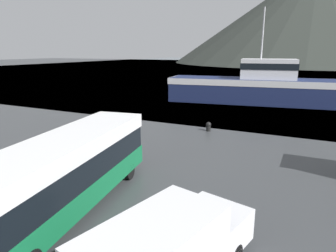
# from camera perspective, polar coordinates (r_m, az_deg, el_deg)

# --- Properties ---
(water_surface) EXTENTS (240.00, 240.00, 0.00)m
(water_surface) POSITION_cam_1_polar(r_m,az_deg,el_deg) (145.12, 23.38, 10.45)
(water_surface) COLOR slate
(water_surface) RESTS_ON ground
(hill_backdrop) EXTENTS (149.60, 149.60, 51.28)m
(hill_backdrop) POSITION_cam_1_polar(r_m,az_deg,el_deg) (189.58, 26.11, 18.60)
(hill_backdrop) COLOR #2D332D
(hill_backdrop) RESTS_ON ground
(tour_bus) EXTENTS (4.20, 10.96, 3.25)m
(tour_bus) POSITION_cam_1_polar(r_m,az_deg,el_deg) (13.34, -18.72, -8.03)
(tour_bus) COLOR #146B3D
(tour_bus) RESTS_ON ground
(delivery_van) EXTENTS (3.54, 6.40, 2.40)m
(delivery_van) POSITION_cam_1_polar(r_m,az_deg,el_deg) (9.05, 0.09, -22.73)
(delivery_van) COLOR silver
(delivery_van) RESTS_ON ground
(fishing_boat) EXTENTS (21.56, 8.12, 11.83)m
(fishing_boat) POSITION_cam_1_polar(r_m,az_deg,el_deg) (40.81, 15.87, 7.41)
(fishing_boat) COLOR #19234C
(fishing_boat) RESTS_ON water_surface
(mooring_bollard) EXTENTS (0.44, 0.44, 0.79)m
(mooring_bollard) POSITION_cam_1_polar(r_m,az_deg,el_deg) (25.73, 7.71, -0.05)
(mooring_bollard) COLOR black
(mooring_bollard) RESTS_ON ground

